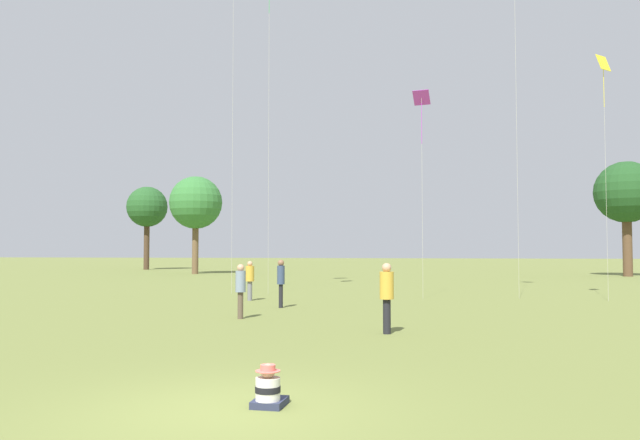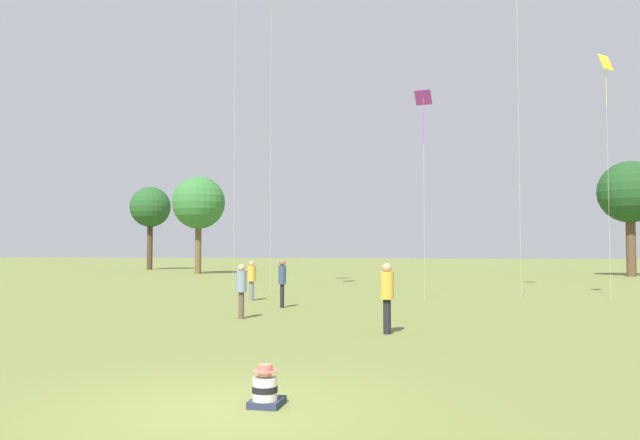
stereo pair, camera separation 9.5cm
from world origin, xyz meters
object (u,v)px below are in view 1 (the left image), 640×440
(kite_1, at_px, (422,108))
(distant_tree_1, at_px, (196,203))
(distant_tree_2, at_px, (147,208))
(person_standing_1, at_px, (387,291))
(person_standing_3, at_px, (250,277))
(person_standing_0, at_px, (281,278))
(distant_tree_0, at_px, (626,193))
(seated_toddler, at_px, (268,390))
(kite_0, at_px, (604,75))
(person_standing_2, at_px, (241,286))

(kite_1, height_order, distant_tree_1, kite_1)
(distant_tree_2, bearing_deg, person_standing_1, -58.83)
(person_standing_3, bearing_deg, person_standing_0, 78.92)
(person_standing_0, height_order, distant_tree_0, distant_tree_0)
(person_standing_3, xyz_separation_m, kite_1, (7.35, 2.29, 7.61))
(seated_toddler, xyz_separation_m, distant_tree_1, (-18.15, 45.15, 6.15))
(kite_1, distance_m, distant_tree_0, 30.90)
(distant_tree_1, distance_m, distant_tree_2, 14.23)
(kite_0, height_order, distant_tree_0, kite_0)
(distant_tree_0, height_order, distant_tree_2, distant_tree_0)
(person_standing_3, relative_size, distant_tree_0, 0.18)
(distant_tree_0, bearing_deg, seated_toddler, -112.16)
(person_standing_3, bearing_deg, person_standing_1, 78.13)
(person_standing_0, bearing_deg, person_standing_1, 82.30)
(person_standing_3, bearing_deg, kite_0, 142.74)
(seated_toddler, relative_size, kite_1, 0.06)
(kite_0, bearing_deg, distant_tree_1, 138.69)
(person_standing_2, distance_m, distant_tree_2, 51.42)
(kite_0, height_order, kite_1, kite_0)
(seated_toddler, xyz_separation_m, distant_tree_0, (18.66, 45.82, 6.58))
(seated_toddler, xyz_separation_m, kite_0, (9.92, 19.69, 9.48))
(person_standing_2, height_order, distant_tree_2, distant_tree_2)
(person_standing_0, bearing_deg, kite_1, -176.06)
(person_standing_1, height_order, distant_tree_1, distant_tree_1)
(person_standing_2, relative_size, kite_1, 0.18)
(person_standing_2, height_order, kite_1, kite_1)
(distant_tree_1, bearing_deg, seated_toddler, -68.10)
(person_standing_2, distance_m, kite_0, 18.43)
(person_standing_1, xyz_separation_m, kite_1, (0.93, 11.93, 7.52))
(person_standing_2, bearing_deg, distant_tree_0, -92.49)
(kite_0, distance_m, distant_tree_2, 52.16)
(kite_0, bearing_deg, person_standing_1, -125.46)
(person_standing_2, height_order, person_standing_3, person_standing_2)
(person_standing_2, distance_m, distant_tree_1, 37.84)
(distant_tree_1, bearing_deg, kite_0, -42.21)
(person_standing_3, bearing_deg, kite_1, 151.75)
(distant_tree_0, relative_size, distant_tree_2, 1.04)
(person_standing_2, xyz_separation_m, distant_tree_2, (-24.14, 45.04, 5.75))
(seated_toddler, distance_m, distant_tree_2, 62.54)
(kite_0, bearing_deg, person_standing_0, -157.42)
(seated_toddler, xyz_separation_m, person_standing_1, (1.21, 7.84, 0.86))
(person_standing_3, distance_m, kite_0, 17.61)
(kite_1, height_order, distant_tree_2, kite_1)
(person_standing_1, bearing_deg, kite_0, 53.50)
(seated_toddler, relative_size, distant_tree_2, 0.07)
(seated_toddler, bearing_deg, kite_1, 86.74)
(distant_tree_1, bearing_deg, person_standing_0, -63.95)
(person_standing_2, relative_size, distant_tree_1, 0.20)
(person_standing_1, relative_size, kite_1, 0.20)
(person_standing_1, height_order, person_standing_3, person_standing_1)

